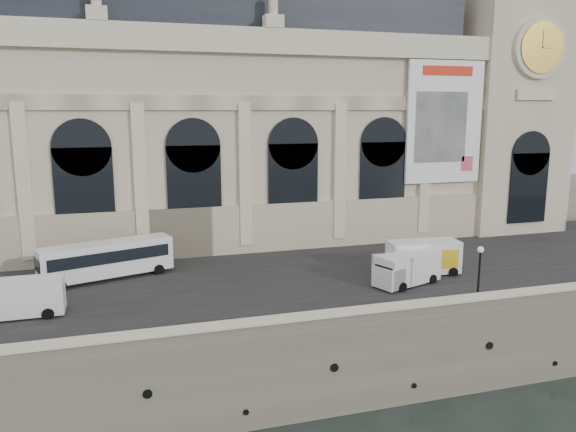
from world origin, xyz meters
name	(u,v)px	position (x,y,z in m)	size (l,w,h in m)	color
ground	(305,422)	(0.00, 0.00, 0.00)	(260.00, 260.00, 0.00)	black
quay	(215,252)	(0.00, 35.00, 3.00)	(160.00, 70.00, 6.00)	#79705D
street	(255,276)	(0.00, 14.00, 6.03)	(160.00, 24.00, 0.06)	#2D2D2D
parapet	(303,324)	(0.00, 0.60, 6.62)	(160.00, 1.40, 1.21)	#79705D
museum	(163,116)	(-5.98, 30.86, 19.72)	(69.00, 18.70, 29.10)	beige
clock_pavilion	(496,84)	(34.00, 27.93, 23.42)	(13.00, 14.72, 36.70)	beige
bus_left	(107,259)	(-12.29, 16.66, 7.83)	(11.25, 5.57, 3.27)	white
van_b	(14,299)	(-18.40, 9.14, 7.38)	(6.06, 2.55, 2.70)	silver
van_c	(405,270)	(11.26, 7.76, 7.36)	(6.38, 4.11, 2.66)	silver
box_truck	(419,258)	(13.96, 10.22, 7.52)	(7.68, 3.29, 3.01)	white
lamp_right	(479,277)	(14.00, 1.71, 8.26)	(0.46, 0.46, 4.55)	black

